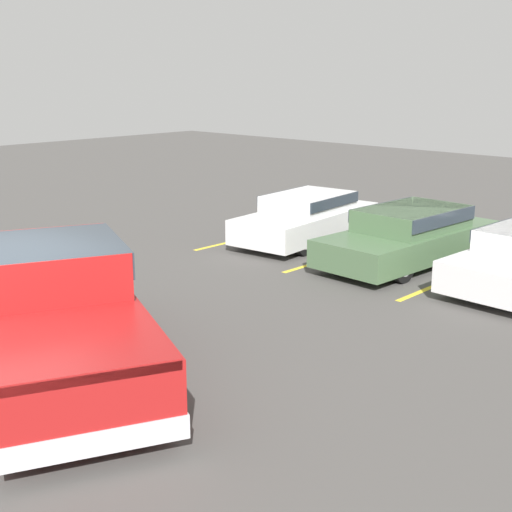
# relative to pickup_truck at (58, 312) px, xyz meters

# --- Properties ---
(ground_plane) EXTENTS (60.00, 60.00, 0.00)m
(ground_plane) POSITION_rel_pickup_truck_xyz_m (-0.23, -0.74, -0.90)
(ground_plane) COLOR #4C4947
(stall_stripe_a) EXTENTS (0.12, 5.37, 0.01)m
(stall_stripe_a) POSITION_rel_pickup_truck_xyz_m (-3.91, 8.70, -0.90)
(stall_stripe_a) COLOR yellow
(stall_stripe_a) RESTS_ON ground_plane
(stall_stripe_b) EXTENTS (0.12, 5.37, 0.01)m
(stall_stripe_b) POSITION_rel_pickup_truck_xyz_m (-1.10, 8.70, -0.90)
(stall_stripe_b) COLOR yellow
(stall_stripe_b) RESTS_ON ground_plane
(stall_stripe_c) EXTENTS (0.12, 5.37, 0.01)m
(stall_stripe_c) POSITION_rel_pickup_truck_xyz_m (1.71, 8.70, -0.90)
(stall_stripe_c) COLOR yellow
(stall_stripe_c) RESTS_ON ground_plane
(pickup_truck) EXTENTS (6.07, 4.23, 1.83)m
(pickup_truck) POSITION_rel_pickup_truck_xyz_m (0.00, 0.00, 0.00)
(pickup_truck) COLOR #A51919
(pickup_truck) RESTS_ON ground_plane
(parked_sedan_a) EXTENTS (2.13, 4.38, 1.19)m
(parked_sedan_a) POSITION_rel_pickup_truck_xyz_m (-2.60, 8.61, -0.26)
(parked_sedan_a) COLOR silver
(parked_sedan_a) RESTS_ON ground_plane
(parked_sedan_b) EXTENTS (2.03, 4.75, 1.24)m
(parked_sedan_b) POSITION_rel_pickup_truck_xyz_m (0.38, 8.54, -0.24)
(parked_sedan_b) COLOR #4C6B47
(parked_sedan_b) RESTS_ON ground_plane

